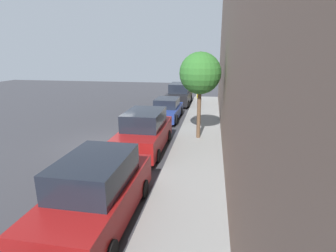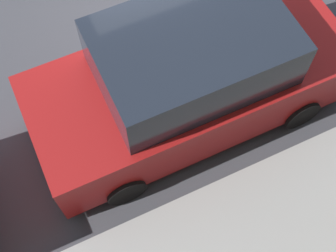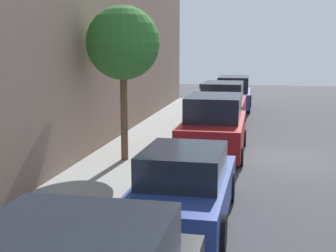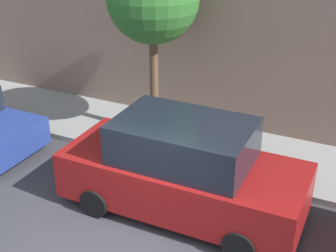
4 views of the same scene
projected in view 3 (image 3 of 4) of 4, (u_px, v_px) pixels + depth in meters
The scene contains 8 objects.
ground_plane at pixel (279, 158), 15.15m from camera, with size 60.00×60.00×0.00m, color #38383D.
sidewalk at pixel (138, 150), 16.02m from camera, with size 2.47×32.00×0.15m.
parked_minivan_nearest at pixel (234, 93), 27.05m from camera, with size 2.02×4.93×1.90m.
parked_suv_second at pixel (223, 105), 21.36m from camera, with size 2.08×4.81×1.98m.
parked_suv_third at pixel (214, 127), 15.62m from camera, with size 2.08×4.80×1.98m.
parked_sedan_fourth at pixel (184, 187), 9.56m from camera, with size 1.92×4.53×1.54m.
parking_meter_near at pixel (200, 93), 26.52m from camera, with size 0.11×0.15×1.40m.
street_tree at pixel (123, 44), 13.77m from camera, with size 2.19×2.19×4.63m.
Camera 3 is at (0.74, 15.18, 3.55)m, focal length 50.00 mm.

